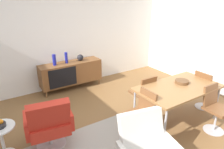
# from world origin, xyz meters

# --- Properties ---
(ground_plane) EXTENTS (8.32, 8.32, 0.00)m
(ground_plane) POSITION_xyz_m (0.00, 0.00, 0.00)
(ground_plane) COLOR brown
(wall_back) EXTENTS (6.80, 0.12, 2.80)m
(wall_back) POSITION_xyz_m (0.00, 2.60, 1.40)
(wall_back) COLOR white
(wall_back) RESTS_ON ground_plane
(sideboard) EXTENTS (1.60, 0.45, 0.72)m
(sideboard) POSITION_xyz_m (0.18, 2.30, 0.44)
(sideboard) COLOR brown
(sideboard) RESTS_ON ground_plane
(vase_cobalt) EXTENTS (0.17, 0.17, 0.17)m
(vase_cobalt) POSITION_xyz_m (0.47, 2.30, 0.80)
(vase_cobalt) COLOR black
(vase_cobalt) RESTS_ON sideboard
(vase_sculptural_dark) EXTENTS (0.07, 0.07, 0.28)m
(vase_sculptural_dark) POSITION_xyz_m (0.09, 2.30, 0.86)
(vase_sculptural_dark) COLOR navy
(vase_sculptural_dark) RESTS_ON sideboard
(vase_ceramic_small) EXTENTS (0.09, 0.09, 0.27)m
(vase_ceramic_small) POSITION_xyz_m (-0.22, 2.30, 0.86)
(vase_ceramic_small) COLOR navy
(vase_ceramic_small) RESTS_ON sideboard
(dining_table) EXTENTS (1.60, 0.90, 0.74)m
(dining_table) POSITION_xyz_m (1.30, -0.24, 0.70)
(dining_table) COLOR olive
(dining_table) RESTS_ON ground_plane
(wooden_bowl_on_table) EXTENTS (0.26, 0.26, 0.06)m
(wooden_bowl_on_table) POSITION_xyz_m (1.48, -0.16, 0.77)
(wooden_bowl_on_table) COLOR brown
(wooden_bowl_on_table) RESTS_ON dining_table
(dining_chair_near_window) EXTENTS (0.43, 0.41, 0.86)m
(dining_chair_near_window) POSITION_xyz_m (0.42, -0.24, 0.47)
(dining_chair_near_window) COLOR brown
(dining_chair_near_window) RESTS_ON ground_plane
(dining_chair_back_left) EXTENTS (0.41, 0.43, 0.86)m
(dining_chair_back_left) POSITION_xyz_m (0.95, 0.32, 0.47)
(dining_chair_back_left) COLOR brown
(dining_chair_back_left) RESTS_ON ground_plane
(dining_chair_front_right) EXTENTS (0.40, 0.43, 0.86)m
(dining_chair_front_right) POSITION_xyz_m (1.66, -0.80, 0.47)
(dining_chair_front_right) COLOR brown
(dining_chair_front_right) RESTS_ON ground_plane
(dining_chair_far_end) EXTENTS (0.42, 0.40, 0.86)m
(dining_chair_far_end) POSITION_xyz_m (2.19, -0.24, 0.47)
(dining_chair_far_end) COLOR brown
(dining_chair_far_end) RESTS_ON ground_plane
(lounge_chair_red) EXTENTS (0.79, 0.74, 0.95)m
(lounge_chair_red) POSITION_xyz_m (-0.98, 0.34, 0.47)
(lounge_chair_red) COLOR red
(lounge_chair_red) RESTS_ON ground_plane
(side_table_round) EXTENTS (0.44, 0.44, 0.52)m
(side_table_round) POSITION_xyz_m (-1.66, 0.55, 0.32)
(side_table_round) COLOR white
(side_table_round) RESTS_ON ground_plane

